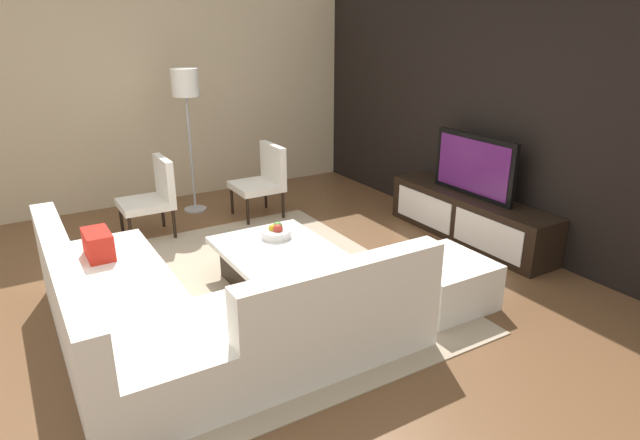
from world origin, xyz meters
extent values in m
plane|color=brown|center=(0.00, 0.00, 0.00)|extent=(14.00, 14.00, 0.00)
cube|color=black|center=(0.00, 2.70, 1.40)|extent=(6.40, 0.12, 2.80)
cube|color=#C6B28E|center=(-3.20, 0.20, 1.40)|extent=(0.12, 5.20, 2.80)
cube|color=tan|center=(-0.10, 0.00, 0.01)|extent=(3.37, 2.53, 0.01)
cube|color=black|center=(0.00, 2.40, 0.25)|extent=(2.06, 0.46, 0.50)
cube|color=white|center=(-0.47, 2.16, 0.25)|extent=(0.87, 0.01, 0.35)
cube|color=white|center=(0.47, 2.16, 0.25)|extent=(0.87, 0.01, 0.35)
cube|color=black|center=(0.00, 2.40, 0.83)|extent=(1.08, 0.05, 0.66)
cube|color=#591E66|center=(0.00, 2.37, 0.83)|extent=(0.97, 0.01, 0.55)
cube|color=white|center=(0.20, -1.30, 0.22)|extent=(2.41, 0.85, 0.44)
cube|color=white|center=(0.20, -1.64, 0.63)|extent=(2.41, 0.18, 0.38)
cube|color=white|center=(0.98, -0.10, 0.22)|extent=(0.85, 1.54, 0.44)
cube|color=white|center=(1.31, -0.10, 0.63)|extent=(0.18, 1.54, 0.38)
cube|color=red|center=(-0.52, -1.30, 0.55)|extent=(0.36, 0.20, 0.22)
cube|color=red|center=(0.98, 0.28, 0.47)|extent=(0.60, 0.44, 0.06)
cube|color=black|center=(-0.10, 0.10, 0.17)|extent=(0.84, 0.74, 0.33)
cube|color=white|center=(-0.10, 0.10, 0.35)|extent=(1.05, 0.93, 0.05)
cylinder|color=black|center=(-2.11, -0.82, 0.19)|extent=(0.04, 0.04, 0.38)
cylinder|color=black|center=(-1.66, -0.82, 0.19)|extent=(0.04, 0.04, 0.38)
cylinder|color=black|center=(-2.11, -0.36, 0.19)|extent=(0.04, 0.04, 0.38)
cylinder|color=black|center=(-1.66, -0.36, 0.19)|extent=(0.04, 0.04, 0.38)
cube|color=white|center=(-1.89, -0.59, 0.38)|extent=(0.52, 0.54, 0.08)
cube|color=white|center=(-1.89, -0.36, 0.65)|extent=(0.52, 0.08, 0.45)
cylinder|color=#A5A5AA|center=(-2.48, 0.15, 0.01)|extent=(0.28, 0.28, 0.02)
cylinder|color=#A5A5AA|center=(-2.48, 0.15, 0.72)|extent=(0.03, 0.03, 1.40)
cylinder|color=white|center=(-2.48, 0.15, 1.58)|extent=(0.32, 0.32, 0.32)
cube|color=white|center=(0.94, 1.15, 0.20)|extent=(0.70, 0.70, 0.40)
cylinder|color=silver|center=(-0.28, 0.20, 0.42)|extent=(0.28, 0.28, 0.07)
sphere|color=#B23326|center=(-0.25, 0.21, 0.47)|extent=(0.09, 0.09, 0.09)
sphere|color=#4C8C33|center=(-0.31, 0.23, 0.47)|extent=(0.09, 0.09, 0.09)
sphere|color=gold|center=(-0.30, 0.18, 0.46)|extent=(0.07, 0.07, 0.07)
cylinder|color=black|center=(-2.11, 0.50, 0.19)|extent=(0.04, 0.04, 0.38)
cylinder|color=black|center=(-1.63, 0.50, 0.19)|extent=(0.04, 0.04, 0.38)
cylinder|color=black|center=(-2.11, 0.96, 0.19)|extent=(0.04, 0.04, 0.38)
cylinder|color=black|center=(-1.63, 0.96, 0.19)|extent=(0.04, 0.04, 0.38)
cube|color=white|center=(-1.87, 0.73, 0.38)|extent=(0.56, 0.54, 0.08)
cube|color=white|center=(-1.87, 0.96, 0.65)|extent=(0.56, 0.08, 0.45)
camera|label=1|loc=(3.92, -1.85, 2.27)|focal=30.47mm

